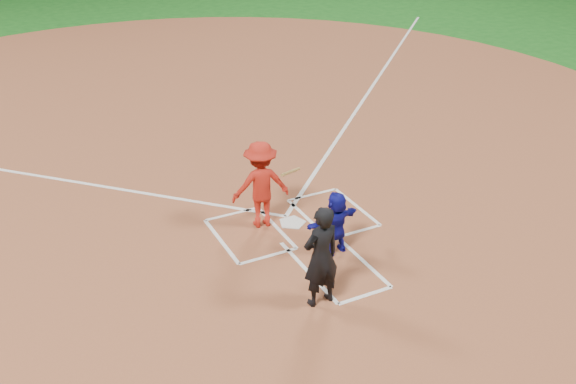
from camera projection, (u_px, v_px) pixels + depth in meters
name	position (u px, v px, depth m)	size (l,w,h in m)	color
ground	(292.00, 223.00, 13.39)	(120.00, 120.00, 0.00)	#155618
home_plate_dirt	(196.00, 127.00, 18.13)	(28.00, 28.00, 0.01)	brown
home_plate	(292.00, 223.00, 13.38)	(0.60, 0.60, 0.02)	silver
catcher	(336.00, 223.00, 12.10)	(1.20, 0.38, 1.29)	#121394
umpire	(321.00, 257.00, 10.58)	(0.68, 0.44, 1.85)	black
chalk_markings	(204.00, 136.00, 17.56)	(28.35, 17.32, 0.01)	white
batter_at_plate	(261.00, 185.00, 12.92)	(1.59, 0.87, 1.84)	red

